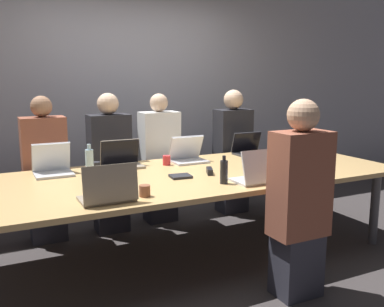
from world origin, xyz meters
TOP-DOWN VIEW (x-y plane):
  - ground_plane at (0.00, 0.00)m, footprint 24.00×24.00m
  - curtain_wall at (0.00, 1.73)m, footprint 12.00×0.06m
  - conference_table at (0.00, 0.00)m, footprint 3.66×1.43m
  - laptop_far_left at (-1.06, 0.48)m, footprint 0.31×0.27m
  - person_far_left at (-1.07, 0.91)m, footprint 0.40×0.24m
  - bottle_far_left at (-0.78, 0.35)m, footprint 0.07×0.07m
  - laptop_far_center at (0.19, 0.46)m, footprint 0.34×0.26m
  - person_far_center at (0.11, 0.97)m, footprint 0.40×0.24m
  - cup_far_center at (-0.05, 0.41)m, footprint 0.07×0.07m
  - laptop_near_left at (-0.86, -0.53)m, footprint 0.36×0.26m
  - cup_near_left at (-0.60, -0.51)m, footprint 0.08×0.08m
  - laptop_far_midleft at (-0.45, 0.51)m, footprint 0.36×0.24m
  - person_far_midleft at (-0.45, 0.89)m, footprint 0.40×0.24m
  - cup_far_midleft at (-0.70, 0.47)m, footprint 0.09×0.09m
  - laptop_near_midright at (0.32, -0.54)m, footprint 0.34×0.27m
  - person_near_midright at (0.37, -0.97)m, footprint 0.40×0.24m
  - cup_near_midright at (0.61, -0.45)m, footprint 0.08×0.08m
  - bottle_near_midright at (0.07, -0.44)m, footprint 0.06×0.06m
  - laptop_far_right at (0.95, 0.54)m, footprint 0.33×0.23m
  - person_far_right at (0.98, 0.90)m, footprint 0.40×0.24m
  - bottle_far_right at (1.20, 0.42)m, footprint 0.06×0.06m
  - stapler at (0.13, -0.10)m, footprint 0.10×0.16m
  - notebook at (-0.14, -0.11)m, footprint 0.18×0.16m

SIDE VIEW (x-z plane):
  - ground_plane at x=0.00m, z-range 0.00..0.00m
  - person_far_center at x=0.11m, z-range -0.02..1.35m
  - person_far_left at x=-1.07m, z-range -0.02..1.36m
  - person_far_midleft at x=-0.45m, z-range -0.02..1.37m
  - person_near_midright at x=0.37m, z-range -0.02..1.39m
  - person_far_right at x=0.98m, z-range -0.02..1.39m
  - conference_table at x=0.00m, z-range 0.32..1.05m
  - notebook at x=-0.14m, z-range 0.74..0.76m
  - stapler at x=0.13m, z-range 0.74..0.79m
  - cup_far_midleft at x=-0.70m, z-range 0.74..0.81m
  - cup_near_left at x=-0.60m, z-range 0.74..0.82m
  - cup_far_center at x=-0.05m, z-range 0.74..0.83m
  - cup_near_midright at x=0.61m, z-range 0.74..0.83m
  - laptop_far_right at x=0.95m, z-range 0.69..0.92m
  - laptop_far_midleft at x=-0.45m, z-range 0.68..0.93m
  - laptop_far_center at x=0.19m, z-range 0.68..0.93m
  - laptop_near_left at x=-0.86m, z-range 0.68..0.94m
  - laptop_far_left at x=-1.06m, z-range 0.68..0.95m
  - laptop_near_midright at x=0.32m, z-range 0.68..0.95m
  - bottle_near_midright at x=0.07m, z-range 0.72..0.94m
  - bottle_far_right at x=1.20m, z-range 0.72..0.97m
  - bottle_far_left at x=-0.78m, z-range 0.72..0.98m
  - curtain_wall at x=0.00m, z-range 0.00..2.80m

